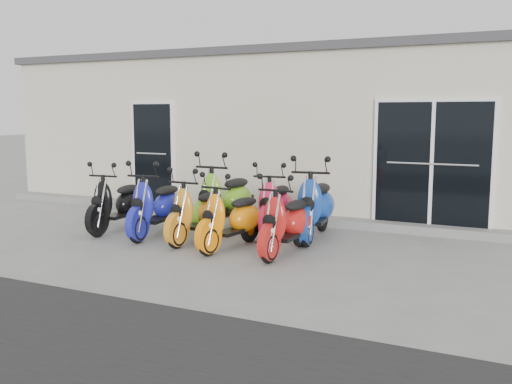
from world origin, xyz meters
TOP-DOWN VIEW (x-y plane):
  - ground at (0.00, 0.00)m, footprint 80.00×80.00m
  - building at (0.00, 5.20)m, footprint 14.00×6.00m
  - roof_cap at (0.00, 5.20)m, footprint 14.20×6.20m
  - front_step at (0.00, 2.02)m, footprint 14.00×0.40m
  - door_left at (-3.20, 2.17)m, footprint 1.07×0.08m
  - door_right at (2.60, 2.17)m, footprint 2.02×0.08m
  - scooter_front_black at (-2.39, -0.07)m, footprint 0.76×1.74m
  - scooter_front_blue at (-1.52, -0.11)m, footprint 0.83×1.83m
  - scooter_front_orange_a at (-0.67, -0.17)m, footprint 0.70×1.70m
  - scooter_front_orange_b at (0.04, -0.38)m, footprint 0.81×1.70m
  - scooter_front_red at (0.95, -0.35)m, footprint 0.66×1.69m
  - scooter_back_green at (-0.72, 0.83)m, footprint 0.76×1.95m
  - scooter_back_red at (0.21, 0.94)m, footprint 0.88×1.79m
  - scooter_back_blue at (0.97, 0.84)m, footprint 0.95×1.99m

SIDE VIEW (x-z plane):
  - ground at x=0.00m, z-range 0.00..0.00m
  - front_step at x=0.00m, z-range 0.00..0.15m
  - scooter_front_orange_b at x=0.04m, z-range 0.00..1.21m
  - scooter_front_red at x=0.95m, z-range 0.00..1.23m
  - scooter_front_orange_a at x=-0.67m, z-range 0.00..1.24m
  - scooter_front_black at x=-2.39m, z-range 0.00..1.25m
  - scooter_back_red at x=0.21m, z-range 0.00..1.27m
  - scooter_front_blue at x=-1.52m, z-range 0.00..1.31m
  - scooter_back_blue at x=0.97m, z-range 0.00..1.41m
  - scooter_back_green at x=-0.72m, z-range 0.00..1.43m
  - door_left at x=-3.20m, z-range 0.15..2.37m
  - door_right at x=2.60m, z-range 0.15..2.37m
  - building at x=0.00m, z-range 0.00..3.20m
  - roof_cap at x=0.00m, z-range 3.20..3.36m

